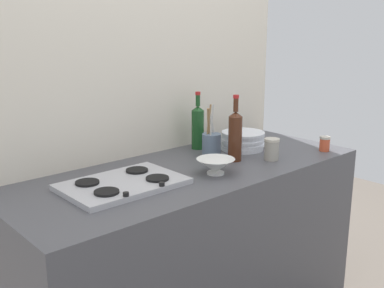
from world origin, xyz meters
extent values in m
cube|color=#4C4C51|center=(0.00, 0.00, 0.45)|extent=(1.80, 0.70, 0.90)
cube|color=beige|center=(0.00, 0.38, 1.18)|extent=(1.90, 0.06, 2.36)
cube|color=#B2B2B7|center=(-0.39, 0.00, 0.91)|extent=(0.50, 0.34, 0.02)
cylinder|color=black|center=(-0.52, -0.08, 0.93)|extent=(0.10, 0.10, 0.01)
cylinder|color=black|center=(-0.27, -0.08, 0.93)|extent=(0.10, 0.10, 0.01)
cylinder|color=black|center=(-0.52, 0.07, 0.93)|extent=(0.10, 0.10, 0.01)
cylinder|color=black|center=(-0.27, 0.07, 0.93)|extent=(0.10, 0.10, 0.01)
cylinder|color=black|center=(-0.48, -0.16, 0.93)|extent=(0.02, 0.02, 0.02)
cylinder|color=black|center=(-0.31, -0.16, 0.93)|extent=(0.02, 0.02, 0.02)
cylinder|color=white|center=(0.44, 0.08, 0.91)|extent=(0.24, 0.24, 0.01)
cylinder|color=white|center=(0.44, 0.08, 0.92)|extent=(0.24, 0.24, 0.01)
cylinder|color=white|center=(0.45, 0.08, 0.93)|extent=(0.24, 0.24, 0.01)
cylinder|color=white|center=(0.45, 0.08, 0.94)|extent=(0.24, 0.24, 0.01)
cylinder|color=white|center=(0.44, 0.08, 0.95)|extent=(0.24, 0.24, 0.01)
cylinder|color=white|center=(0.45, 0.08, 0.97)|extent=(0.24, 0.24, 0.01)
cylinder|color=white|center=(0.45, 0.08, 0.98)|extent=(0.24, 0.24, 0.01)
cylinder|color=white|center=(0.44, 0.08, 0.99)|extent=(0.24, 0.24, 0.01)
cylinder|color=#472314|center=(0.25, -0.04, 1.01)|extent=(0.07, 0.07, 0.23)
cone|color=#472314|center=(0.25, -0.04, 1.14)|extent=(0.07, 0.07, 0.02)
cylinder|color=#472314|center=(0.25, -0.04, 1.18)|extent=(0.02, 0.02, 0.07)
cylinder|color=#B21E1E|center=(0.25, -0.04, 1.23)|extent=(0.03, 0.03, 0.02)
cylinder|color=#19471E|center=(0.27, 0.25, 1.01)|extent=(0.07, 0.07, 0.21)
cone|color=#19471E|center=(0.27, 0.25, 1.13)|extent=(0.07, 0.07, 0.02)
cylinder|color=#19471E|center=(0.27, 0.25, 1.17)|extent=(0.02, 0.02, 0.06)
cylinder|color=#B21E1E|center=(0.27, 0.25, 1.21)|extent=(0.03, 0.03, 0.02)
cylinder|color=white|center=(0.02, -0.14, 0.91)|extent=(0.08, 0.08, 0.01)
cone|color=white|center=(0.02, -0.14, 0.94)|extent=(0.18, 0.18, 0.06)
cylinder|color=slate|center=(0.23, 0.10, 0.96)|extent=(0.10, 0.10, 0.12)
cylinder|color=#997247|center=(0.21, 0.11, 1.05)|extent=(0.05, 0.04, 0.21)
cylinder|color=#B7B7B2|center=(0.20, 0.08, 1.06)|extent=(0.04, 0.01, 0.23)
cylinder|color=#997247|center=(0.21, 0.11, 1.06)|extent=(0.04, 0.01, 0.22)
cylinder|color=#B7B7B2|center=(0.25, 0.12, 1.05)|extent=(0.04, 0.05, 0.20)
cylinder|color=#9E998C|center=(0.40, -0.16, 0.95)|extent=(0.07, 0.07, 0.10)
cylinder|color=beige|center=(0.40, -0.16, 1.01)|extent=(0.08, 0.08, 0.01)
cylinder|color=#C64C2D|center=(0.75, -0.24, 0.93)|extent=(0.05, 0.05, 0.07)
cylinder|color=beige|center=(0.75, -0.24, 0.97)|extent=(0.06, 0.06, 0.01)
camera|label=1|loc=(-1.41, -1.57, 1.56)|focal=43.20mm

